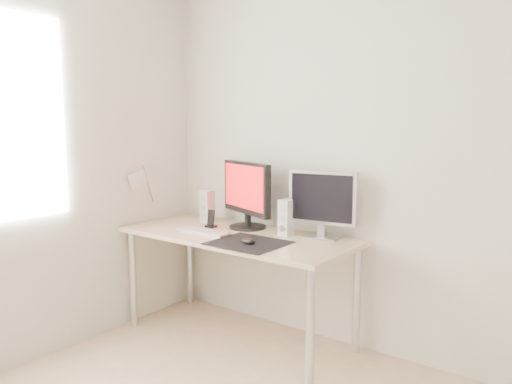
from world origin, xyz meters
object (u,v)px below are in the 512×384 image
Objects in this scene: desk at (238,245)px; phone_dock at (211,222)px; main_monitor at (247,192)px; speaker_right at (286,218)px; second_monitor at (322,201)px; keyboard at (202,232)px; mouse at (248,241)px; speaker_left at (207,207)px.

desk is 12.71× the size of phone_dock.
main_monitor is at bearing 30.44° from phone_dock.
main_monitor reaches higher than phone_dock.
speaker_right is at bearing -3.94° from main_monitor.
second_monitor reaches higher than keyboard.
mouse is 0.36m from speaker_right.
keyboard is (-0.15, -0.29, -0.25)m from main_monitor.
desk is 6.72× the size of speaker_left.
mouse is at bearing -50.95° from main_monitor.
speaker_right is 0.56× the size of keyboard.
speaker_right is 0.58m from keyboard.
speaker_right reaches higher than phone_dock.
speaker_left is at bearing -176.67° from second_monitor.
main_monitor reaches higher than mouse.
phone_dock is at bearing -167.62° from second_monitor.
speaker_left reaches higher than phone_dock.
mouse is 0.42× the size of speaker_left.
second_monitor reaches higher than mouse.
desk is 0.38m from main_monitor.
desk is at bearing -21.57° from speaker_left.
speaker_left is 1.89× the size of phone_dock.
main_monitor is 4.20× the size of phone_dock.
desk is 3.02× the size of main_monitor.
speaker_left is (-0.42, 0.17, 0.20)m from desk.
phone_dock reaches higher than desk.
second_monitor is at bearing 56.43° from mouse.
second_monitor is 0.95m from speaker_left.
speaker_left is at bearing 178.81° from speaker_right.
second_monitor is 0.84m from phone_dock.
second_monitor is 1.90× the size of speaker_left.
keyboard is at bearing -116.82° from main_monitor.
phone_dock is at bearing -149.56° from main_monitor.
speaker_left reaches higher than desk.
mouse is at bearing -28.56° from speaker_left.
second_monitor is at bearing 16.81° from speaker_right.
main_monitor is at bearing 1.43° from speaker_left.
mouse is 0.76m from speaker_left.
main_monitor is 1.26× the size of keyboard.
second_monitor reaches higher than phone_dock.
speaker_left is 0.20m from phone_dock.
mouse is 0.46m from keyboard.
speaker_left reaches higher than mouse.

